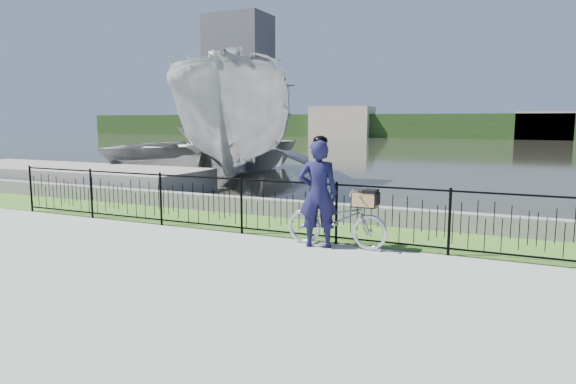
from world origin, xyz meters
The scene contains 13 objects.
ground centered at (0.00, 0.00, 0.00)m, with size 120.00×120.00×0.00m, color gray.
grass_strip centered at (0.00, 2.60, 0.00)m, with size 60.00×2.00×0.01m, color #416E22.
water centered at (0.00, 33.00, 0.00)m, with size 120.00×120.00×0.00m, color #27281E.
quay_wall centered at (0.00, 3.60, 0.20)m, with size 60.00×0.30×0.40m, color gray.
fence centered at (0.00, 1.60, 0.58)m, with size 14.00×0.06×1.15m, color black, non-canonical shape.
far_treeline centered at (0.00, 60.00, 1.50)m, with size 120.00×6.00×3.00m, color #26441A.
far_building_left centered at (-18.00, 58.00, 2.00)m, with size 8.00×4.00×4.00m, color #B5A792.
far_building_right centered at (6.00, 58.50, 1.60)m, with size 6.00×3.00×3.20m, color #B5A792.
dock centered at (-10.00, 5.50, 0.35)m, with size 10.00×3.00×0.70m, color gray.
bicycle_rig centered at (1.08, 1.40, 0.50)m, with size 1.88×0.65×1.09m.
cyclist centered at (0.77, 1.26, 0.98)m, with size 0.81×0.65×2.00m.
boat_near centered at (-5.57, 9.47, 2.20)m, with size 8.28×11.64×6.02m.
boat_far centered at (-8.62, 11.35, 1.02)m, with size 9.05×11.19×2.05m.
Camera 1 is at (4.06, -7.19, 2.27)m, focal length 32.00 mm.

